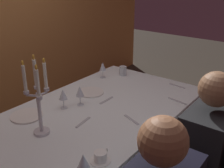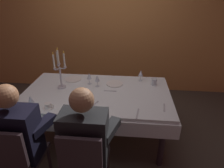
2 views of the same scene
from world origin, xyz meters
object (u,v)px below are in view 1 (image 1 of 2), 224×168
Objects in this scene: wine_glass_1 at (103,67)px; seated_diner_1 at (208,148)px; wine_glass_2 at (80,92)px; dining_table at (97,122)px; candelabra at (38,101)px; coffee_cup_0 at (101,157)px; wine_glass_0 at (63,95)px; dinner_plate_1 at (91,92)px; water_tumbler_0 at (123,71)px; dinner_plate_0 at (27,116)px; wine_glass_3 at (83,162)px.

seated_diner_1 is at bearing -112.65° from wine_glass_1.
wine_glass_2 is (-0.59, -0.24, 0.00)m from wine_glass_1.
seated_diner_1 is (0.06, -1.05, -0.12)m from wine_glass_2.
candelabra is at bearing 171.47° from dining_table.
wine_glass_2 is at bearing 52.27° from coffee_cup_0.
wine_glass_0 is (-0.14, 0.23, 0.23)m from dining_table.
dinner_plate_1 is at bearing 44.67° from coffee_cup_0.
coffee_cup_0 is 0.69m from seated_diner_1.
dining_table is at bearing -159.74° from water_tumbler_0.
dinner_plate_0 is 0.85m from wine_glass_3.
water_tumbler_0 reaches higher than dinner_plate_0.
candelabra reaches higher than wine_glass_3.
wine_glass_1 is at bearing 13.93° from wine_glass_0.
dining_table is 0.55m from dinner_plate_0.
dinner_plate_0 is at bearing 171.05° from dinner_plate_1.
dinner_plate_1 is 0.97m from coffee_cup_0.
wine_glass_0 reaches higher than dinner_plate_0.
dinner_plate_0 is 1.49× the size of wine_glass_1.
dinner_plate_1 is 1.76× the size of coffee_cup_0.
seated_diner_1 is at bearing -87.35° from dining_table.
dinner_plate_0 is 0.45m from wine_glass_2.
coffee_cup_0 is 0.11× the size of seated_diner_1.
water_tumbler_0 is 0.73× the size of coffee_cup_0.
wine_glass_3 reaches higher than dining_table.
wine_glass_3 is at bearing -106.57° from dinner_plate_0.
dining_table is 11.83× the size of wine_glass_2.
dinner_plate_0 is 0.20× the size of seated_diner_1.
seated_diner_1 is (-0.17, -1.13, -0.01)m from dinner_plate_1.
coffee_cup_0 is at bearing -135.33° from dinner_plate_1.
water_tumbler_0 is (0.90, 0.06, -0.07)m from wine_glass_0.
wine_glass_0 is 0.90m from water_tumbler_0.
water_tumbler_0 is 0.08× the size of seated_diner_1.
candelabra is 1.28m from water_tumbler_0.
coffee_cup_0 is at bearing 138.69° from seated_diner_1.
wine_glass_0 is at bearing -166.07° from wine_glass_1.
dinner_plate_0 is (-0.41, 0.35, 0.13)m from dining_table.
dinner_plate_1 is 1.15m from seated_diner_1.
wine_glass_3 is at bearing -140.48° from dinner_plate_1.
candelabra is (-0.49, 0.07, 0.36)m from dining_table.
wine_glass_0 is at bearing 23.54° from candelabra.
water_tumbler_0 is at bearing -33.82° from wine_glass_1.
wine_glass_2 is 0.89m from wine_glass_3.
dinner_plate_0 is at bearing 85.11° from coffee_cup_0.
wine_glass_1 is at bearing 23.12° from dinner_plate_1.
wine_glass_0 is (0.27, -0.12, 0.11)m from dinner_plate_0.
dinner_plate_1 is 1.12m from wine_glass_3.
wine_glass_0 reaches higher than dining_table.
wine_glass_3 is (-0.63, -0.63, 0.00)m from wine_glass_2.
coffee_cup_0 is at bearing -117.03° from wine_glass_0.
coffee_cup_0 is (-0.07, -0.78, 0.02)m from dinner_plate_0.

